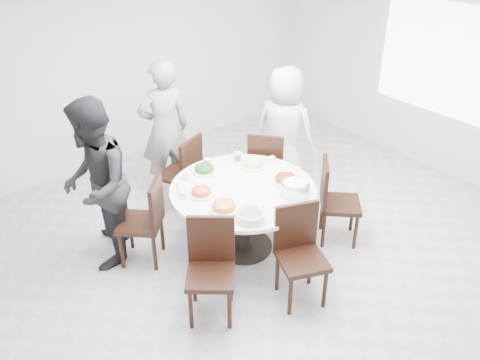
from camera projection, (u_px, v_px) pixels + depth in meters
floor at (275, 252)px, 5.46m from camera, size 6.00×6.00×0.01m
wall_back at (128, 60)px, 6.78m from camera, size 6.00×0.01×2.80m
wall_right at (456, 71)px, 6.37m from camera, size 0.01×6.00×2.80m
window at (457, 63)px, 6.31m from camera, size 0.04×2.20×1.40m
dining_table at (243, 218)px, 5.35m from camera, size 1.50×1.50×0.75m
chair_ne at (267, 165)px, 6.17m from camera, size 0.59×0.59×0.95m
chair_n at (179, 173)px, 6.00m from camera, size 0.55×0.55×0.95m
chair_nw at (140, 221)px, 5.13m from camera, size 0.59×0.59×0.95m
chair_sw at (210, 274)px, 4.44m from camera, size 0.59×0.59×0.95m
chair_s at (302, 258)px, 4.62m from camera, size 0.55×0.55×0.95m
chair_se at (341, 202)px, 5.44m from camera, size 0.59×0.59×0.95m
diner_right at (284, 130)px, 6.25m from camera, size 0.78×0.92×1.61m
diner_middle at (165, 130)px, 6.11m from camera, size 0.71×0.54×1.74m
diner_left at (96, 185)px, 4.95m from camera, size 1.01×1.08×1.77m
dish_greens at (204, 170)px, 5.43m from camera, size 0.26×0.26×0.07m
dish_pale at (252, 164)px, 5.53m from camera, size 0.28×0.28×0.08m
dish_orange at (201, 193)px, 5.02m from camera, size 0.25×0.25×0.07m
dish_redbrown at (285, 180)px, 5.24m from camera, size 0.27×0.27×0.07m
dish_tofu at (224, 207)px, 4.79m from camera, size 0.29×0.29×0.08m
rice_bowl at (295, 189)px, 5.03m from camera, size 0.29×0.29×0.12m
soup_bowl at (251, 216)px, 4.65m from camera, size 0.28×0.28×0.09m
beverage_bottle at (237, 151)px, 5.62m from camera, size 0.07×0.07×0.24m
tea_cups at (210, 161)px, 5.58m from camera, size 0.07×0.07×0.08m
chopsticks at (207, 164)px, 5.60m from camera, size 0.24×0.04×0.01m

